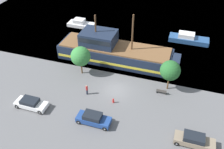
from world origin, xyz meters
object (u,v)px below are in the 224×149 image
object	(u,v)px
parked_car_curb_mid	(31,103)
pedestrian_walking_near	(87,90)
pirate_ship	(113,51)
moored_boat_outer	(81,24)
bench_promenade_east	(161,91)
moored_boat_dockside	(188,39)
fire_hydrant	(113,101)
parked_car_curb_front	(93,119)
parked_car_curb_rear	(194,140)

from	to	relation	value
parked_car_curb_mid	pedestrian_walking_near	bearing A→B (deg)	38.06
pirate_ship	moored_boat_outer	bearing A→B (deg)	135.98
bench_promenade_east	moored_boat_dockside	bearing A→B (deg)	81.69
moored_boat_dockside	fire_hydrant	size ratio (longest dim) A/B	10.15
pirate_ship	parked_car_curb_mid	bearing A→B (deg)	-115.32
pirate_ship	fire_hydrant	distance (m)	11.44
pirate_ship	bench_promenade_east	world-z (taller)	pirate_ship
parked_car_curb_mid	fire_hydrant	world-z (taller)	parked_car_curb_mid
pirate_ship	moored_boat_outer	distance (m)	15.27
parked_car_curb_front	pirate_ship	bearing A→B (deg)	98.31
parked_car_curb_rear	bench_promenade_east	size ratio (longest dim) A/B	3.17
pirate_ship	fire_hydrant	bearing A→B (deg)	-71.88
bench_promenade_east	parked_car_curb_front	bearing A→B (deg)	-131.42
moored_boat_dockside	moored_boat_outer	bearing A→B (deg)	-179.26
parked_car_curb_mid	moored_boat_outer	bearing A→B (deg)	98.24
fire_hydrant	moored_boat_dockside	bearing A→B (deg)	67.78
parked_car_curb_front	bench_promenade_east	xyz separation A→B (m)	(7.59, 8.60, -0.34)
moored_boat_dockside	fire_hydrant	xyz separation A→B (m)	(-8.85, -21.67, -0.26)
moored_boat_outer	pirate_ship	bearing A→B (deg)	-44.02
fire_hydrant	pedestrian_walking_near	distance (m)	4.38
pirate_ship	parked_car_curb_mid	world-z (taller)	pirate_ship
fire_hydrant	bench_promenade_east	bearing A→B (deg)	33.32
parked_car_curb_front	bench_promenade_east	size ratio (longest dim) A/B	3.01
moored_boat_dockside	parked_car_curb_mid	xyz separation A→B (m)	(-19.59, -26.11, 0.03)
pirate_ship	moored_boat_dockside	world-z (taller)	pirate_ship
moored_boat_dockside	pedestrian_walking_near	world-z (taller)	moored_boat_dockside
moored_boat_outer	parked_car_curb_rear	xyz separation A→B (m)	(25.95, -25.31, 0.15)
parked_car_curb_rear	fire_hydrant	size ratio (longest dim) A/B	6.26
pirate_ship	moored_boat_dockside	bearing A→B (deg)	41.31
pirate_ship	parked_car_curb_mid	distance (m)	16.89
parked_car_curb_front	parked_car_curb_mid	world-z (taller)	parked_car_curb_front
parked_car_curb_front	pedestrian_walking_near	distance (m)	5.88
fire_hydrant	pedestrian_walking_near	bearing A→B (deg)	172.45
parked_car_curb_mid	fire_hydrant	bearing A→B (deg)	22.51
pirate_ship	parked_car_curb_rear	size ratio (longest dim) A/B	4.44
pirate_ship	moored_boat_dockside	xyz separation A→B (m)	(12.38, 10.88, -1.16)
moored_boat_dockside	fire_hydrant	distance (m)	23.40
moored_boat_outer	fire_hydrant	xyz separation A→B (m)	(14.47, -21.36, -0.20)
parked_car_curb_rear	pedestrian_walking_near	world-z (taller)	pedestrian_walking_near
moored_boat_outer	pedestrian_walking_near	bearing A→B (deg)	-63.97
moored_boat_outer	parked_car_curb_mid	world-z (taller)	moored_boat_outer
moored_boat_outer	pedestrian_walking_near	distance (m)	23.14
parked_car_curb_rear	pedestrian_walking_near	size ratio (longest dim) A/B	2.79
pirate_ship	fire_hydrant	size ratio (longest dim) A/B	27.82
pirate_ship	bench_promenade_east	bearing A→B (deg)	-34.12
parked_car_curb_rear	bench_promenade_east	xyz separation A→B (m)	(-5.18, 8.09, -0.33)
pedestrian_walking_near	moored_boat_dockside	bearing A→B (deg)	58.02
parked_car_curb_front	moored_boat_dockside	bearing A→B (deg)	68.77
parked_car_curb_mid	fire_hydrant	distance (m)	11.63
parked_car_curb_rear	pedestrian_walking_near	xyz separation A→B (m)	(-15.79, 4.52, 0.11)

